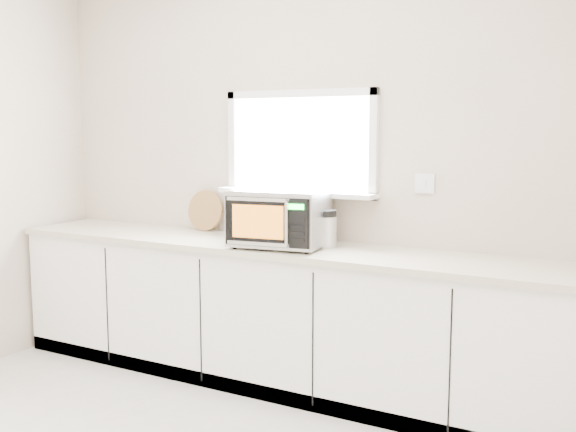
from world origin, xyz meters
The scene contains 7 objects.
back_wall centered at (0.00, 2.00, 1.36)m, with size 4.00×0.17×2.70m.
cabinets centered at (0.00, 1.70, 0.44)m, with size 3.92×0.60×0.88m, color white.
countertop centered at (0.00, 1.69, 0.90)m, with size 3.92×0.64×0.04m, color beige.
microwave centered at (0.05, 1.62, 1.11)m, with size 0.61×0.51×0.36m.
knife_block centered at (-0.25, 1.78, 1.06)m, with size 0.16×0.24×0.32m.
cutting_board centered at (-0.75, 1.94, 1.07)m, with size 0.29×0.29×0.02m, color #AB8142.
coffee_grinder centered at (0.31, 1.75, 1.04)m, with size 0.16×0.16×0.24m.
Camera 1 is at (2.11, -1.94, 1.65)m, focal length 42.00 mm.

